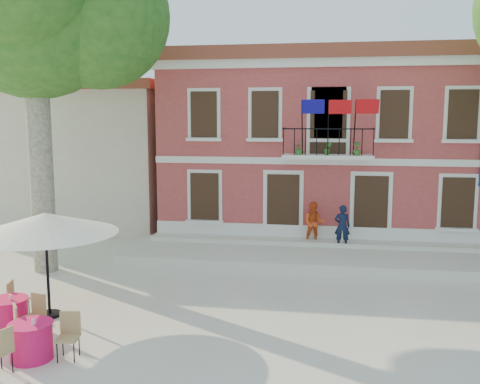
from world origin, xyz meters
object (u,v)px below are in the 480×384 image
object	(u,v)px
pedestrian_orange	(314,223)
cafe_table_0	(9,313)
patio_umbrella	(45,224)
plane_tree_west	(33,8)
pedestrian_navy	(342,226)
cafe_table_1	(31,339)

from	to	relation	value
pedestrian_orange	cafe_table_0	bearing A→B (deg)	-128.31
patio_umbrella	pedestrian_orange	xyz separation A→B (m)	(6.33, 7.43, -1.26)
plane_tree_west	pedestrian_navy	world-z (taller)	plane_tree_west
plane_tree_west	patio_umbrella	xyz separation A→B (m)	(2.14, -3.71, -5.84)
plane_tree_west	pedestrian_orange	distance (m)	11.66
patio_umbrella	pedestrian_orange	bearing A→B (deg)	49.58
patio_umbrella	pedestrian_orange	size ratio (longest dim) A/B	2.24
cafe_table_0	patio_umbrella	bearing A→B (deg)	66.78
patio_umbrella	pedestrian_navy	bearing A→B (deg)	44.21
pedestrian_orange	cafe_table_1	xyz separation A→B (m)	(-5.46, -9.72, -0.65)
pedestrian_orange	patio_umbrella	bearing A→B (deg)	-130.05
cafe_table_1	plane_tree_west	bearing A→B (deg)	116.59
pedestrian_navy	cafe_table_0	xyz separation A→B (m)	(-7.77, -8.15, -0.63)
cafe_table_0	cafe_table_1	distance (m)	1.82
patio_umbrella	cafe_table_1	bearing A→B (deg)	-69.35
pedestrian_navy	pedestrian_orange	bearing A→B (deg)	-15.59
patio_umbrella	pedestrian_navy	size ratio (longest dim) A/B	2.29
pedestrian_orange	cafe_table_0	distance (m)	10.84
plane_tree_west	pedestrian_navy	bearing A→B (deg)	19.89
pedestrian_navy	cafe_table_1	xyz separation A→B (m)	(-6.47, -9.42, -0.63)
pedestrian_navy	pedestrian_orange	distance (m)	1.05
patio_umbrella	cafe_table_0	world-z (taller)	patio_umbrella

